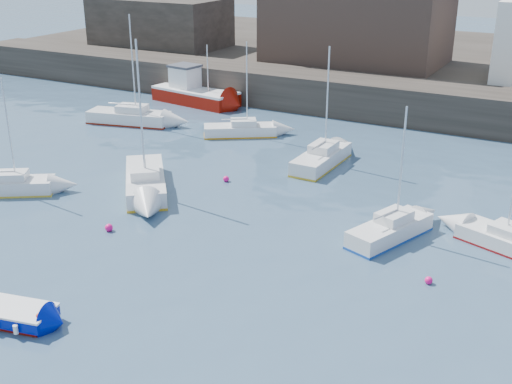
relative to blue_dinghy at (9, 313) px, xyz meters
The scene contains 16 objects.
water 4.01m from the blue_dinghy, 18.28° to the left, with size 220.00×220.00×0.00m, color #2D4760.
quay_wall 36.47m from the blue_dinghy, 84.03° to the left, with size 90.00×5.00×3.00m, color #28231E.
land_strip 54.39m from the blue_dinghy, 86.00° to the left, with size 90.00×32.00×2.80m, color #28231E.
warehouse 44.74m from the blue_dinghy, 92.86° to the left, with size 16.40×10.40×7.60m.
bldg_west 49.81m from the blue_dinghy, 119.24° to the left, with size 14.00×8.00×5.00m.
blue_dinghy is the anchor object (origin of this frame).
fishing_boat 35.34m from the blue_dinghy, 111.86° to the left, with size 8.40×4.18×5.33m.
sailboat_a 14.25m from the blue_dinghy, 138.17° to the left, with size 5.30×4.24×6.80m.
sailboat_b 14.31m from the blue_dinghy, 105.90° to the left, with size 6.06×6.78×8.90m.
sailboat_c 17.86m from the blue_dinghy, 52.62° to the left, with size 3.27×5.32×6.68m.
sailboat_e 28.30m from the blue_dinghy, 119.38° to the left, with size 6.94×3.60×8.53m.
sailboat_f 22.90m from the blue_dinghy, 80.98° to the left, with size 2.01×5.94×7.67m.
sailboat_h 26.37m from the blue_dinghy, 99.68° to the left, with size 5.49×4.42×6.98m.
buoy_near 8.52m from the blue_dinghy, 103.93° to the left, with size 0.41×0.41×0.41m, color #FF0F76.
buoy_mid 17.39m from the blue_dinghy, 38.11° to the left, with size 0.35×0.35×0.35m, color #FF0F76.
buoy_far 17.19m from the blue_dinghy, 91.41° to the left, with size 0.37×0.37×0.37m, color #FF0F76.
Camera 1 is at (14.87, -15.49, 14.09)m, focal length 45.00 mm.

